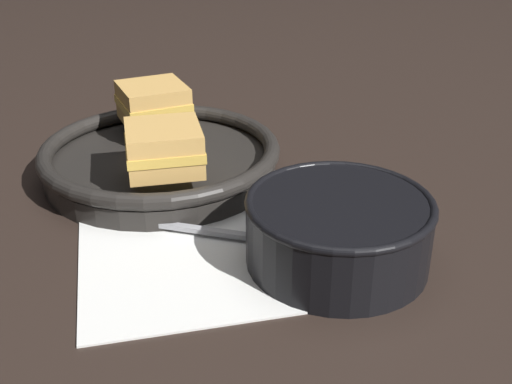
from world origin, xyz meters
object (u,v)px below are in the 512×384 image
soup_bowl (338,227)px  sandwich_near_right (164,148)px  skillet (161,159)px  spoon (252,237)px  sandwich_near_left (153,103)px

soup_bowl → sandwich_near_right: (-0.11, 0.17, 0.03)m
skillet → spoon: bearing=-78.5°
skillet → sandwich_near_right: sandwich_near_right is taller
soup_bowl → spoon: soup_bowl is taller
sandwich_near_right → soup_bowl: bearing=-57.6°
soup_bowl → sandwich_near_right: 0.20m
skillet → sandwich_near_left: 0.08m
sandwich_near_left → sandwich_near_right: (-0.03, -0.14, 0.00)m
sandwich_near_left → spoon: bearing=-84.7°
soup_bowl → sandwich_near_right: sandwich_near_right is taller
spoon → skillet: (-0.04, 0.18, 0.01)m
soup_bowl → spoon: size_ratio=1.17×
spoon → sandwich_near_right: 0.13m
spoon → skillet: bearing=140.0°
spoon → sandwich_near_right: size_ratio=1.56×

